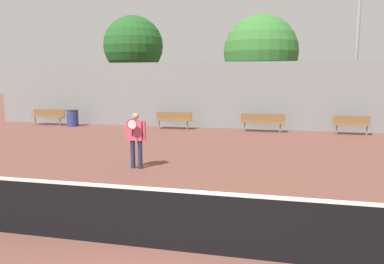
{
  "coord_description": "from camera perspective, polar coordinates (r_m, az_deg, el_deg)",
  "views": [
    {
      "loc": [
        1.26,
        -5.31,
        2.67
      ],
      "look_at": [
        -1.42,
        6.12,
        0.97
      ],
      "focal_mm": 35.0,
      "sensor_mm": 36.0,
      "label": 1
    }
  ],
  "objects": [
    {
      "name": "back_fence",
      "position": [
        19.83,
        9.56,
        5.49
      ],
      "size": [
        30.49,
        0.06,
        3.51
      ],
      "color": "gray",
      "rests_on": "ground_plane"
    },
    {
      "name": "trash_bin",
      "position": [
        21.85,
        -17.73,
        2.05
      ],
      "size": [
        0.65,
        0.65,
        0.91
      ],
      "color": "navy",
      "rests_on": "ground_plane"
    },
    {
      "name": "tennis_player",
      "position": [
        11.14,
        -8.54,
        -0.74
      ],
      "size": [
        0.62,
        0.4,
        1.66
      ],
      "rotation": [
        0.0,
        0.0,
        -0.01
      ],
      "color": "#282D47",
      "rests_on": "ground_plane"
    },
    {
      "name": "tennis_net",
      "position": [
        5.87,
        -0.16,
        -13.42
      ],
      "size": [
        12.03,
        0.09,
        0.99
      ],
      "color": "black",
      "rests_on": "ground_plane"
    },
    {
      "name": "tree_dark_dense",
      "position": [
        24.07,
        10.42,
        11.83
      ],
      "size": [
        4.61,
        4.61,
        6.55
      ],
      "color": "brown",
      "rests_on": "ground_plane"
    },
    {
      "name": "tree_green_broad",
      "position": [
        27.38,
        -8.93,
        12.82
      ],
      "size": [
        4.17,
        4.17,
        7.0
      ],
      "color": "brown",
      "rests_on": "ground_plane"
    },
    {
      "name": "bench_by_gate",
      "position": [
        19.68,
        -2.82,
        2.1
      ],
      "size": [
        1.94,
        0.4,
        0.89
      ],
      "color": "brown",
      "rests_on": "ground_plane"
    },
    {
      "name": "bench_courtside_far",
      "position": [
        18.94,
        10.7,
        1.74
      ],
      "size": [
        2.17,
        0.4,
        0.89
      ],
      "color": "brown",
      "rests_on": "ground_plane"
    },
    {
      "name": "ground_plane",
      "position": [
        6.08,
        -0.16,
        -17.86
      ],
      "size": [
        100.0,
        100.0,
        0.0
      ],
      "primitive_type": "plane",
      "color": "brown"
    },
    {
      "name": "bench_courtside_near",
      "position": [
        22.87,
        -21.07,
        2.42
      ],
      "size": [
        1.99,
        0.4,
        0.89
      ],
      "color": "brown",
      "rests_on": "ground_plane"
    },
    {
      "name": "bench_adjacent_court",
      "position": [
        19.22,
        23.16,
        1.29
      ],
      "size": [
        1.67,
        0.4,
        0.89
      ],
      "color": "brown",
      "rests_on": "ground_plane"
    },
    {
      "name": "light_pole_near_left",
      "position": [
        21.01,
        24.04,
        15.89
      ],
      "size": [
        0.9,
        0.6,
        9.02
      ],
      "color": "#939399",
      "rests_on": "ground_plane"
    }
  ]
}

